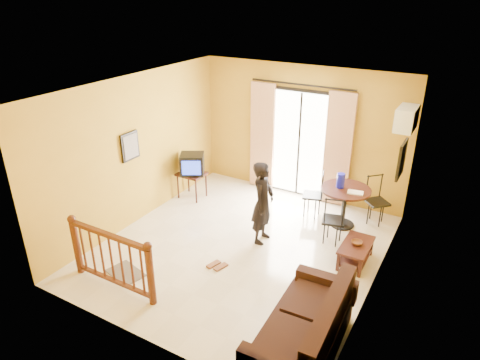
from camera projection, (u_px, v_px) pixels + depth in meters
The scene contains 19 objects.
ground at pixel (242, 247), 7.53m from camera, with size 5.00×5.00×0.00m, color beige.
room_shell at pixel (242, 157), 6.82m from camera, with size 5.00×5.00×5.00m.
balcony_door at pixel (299, 143), 8.96m from camera, with size 2.25×0.14×2.46m.
tv_table at pixel (192, 176), 9.12m from camera, with size 0.56×0.47×0.57m.
television at pixel (192, 164), 8.98m from camera, with size 0.64×0.62×0.43m.
picture_left at pixel (130, 146), 7.73m from camera, with size 0.05×0.42×0.52m.
dining_table at pixel (345, 196), 7.97m from camera, with size 0.93×0.93×0.78m.
water_jug at pixel (341, 181), 7.90m from camera, with size 0.15×0.15×0.28m, color #1315B6.
serving_tray at pixel (355, 193), 7.73m from camera, with size 0.28×0.18×0.02m, color white.
dining_chairs at pixel (339, 226), 8.18m from camera, with size 1.70×1.60×0.95m.
air_conditioner at pixel (406, 118), 7.23m from camera, with size 0.31×0.60×0.40m.
botanical_print at pixel (401, 160), 6.87m from camera, with size 0.05×0.50×0.60m.
coffee_table at pixel (356, 250), 7.02m from camera, with size 0.44×0.79×0.35m.
bowl at pixel (357, 243), 6.96m from camera, with size 0.18×0.18×0.06m, color brown.
sofa at pixel (307, 331), 5.26m from camera, with size 0.92×1.86×0.87m.
standing_person at pixel (263, 203), 7.43m from camera, with size 0.55×0.36×1.51m, color black.
stair_balustrade at pixel (111, 256), 6.32m from camera, with size 1.63×0.13×1.04m.
doormat at pixel (126, 273), 6.84m from camera, with size 0.60×0.40×0.02m, color #5A5148.
sandals at pixel (217, 266), 7.01m from camera, with size 0.30×0.27×0.03m.
Camera 1 is at (3.13, -5.53, 4.20)m, focal length 32.00 mm.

